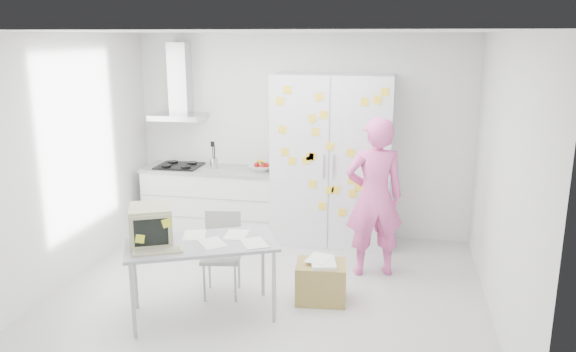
% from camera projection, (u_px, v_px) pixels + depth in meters
% --- Properties ---
extents(floor, '(4.50, 4.00, 0.02)m').
position_uv_depth(floor, '(269.00, 294.00, 5.97)').
color(floor, silver).
rests_on(floor, ground).
extents(walls, '(4.52, 4.01, 2.70)m').
position_uv_depth(walls, '(282.00, 155.00, 6.32)').
color(walls, white).
rests_on(walls, ground).
extents(ceiling, '(4.50, 4.00, 0.02)m').
position_uv_depth(ceiling, '(266.00, 31.00, 5.31)').
color(ceiling, white).
rests_on(ceiling, walls).
extents(counter_run, '(1.84, 0.63, 1.28)m').
position_uv_depth(counter_run, '(212.00, 200.00, 7.70)').
color(counter_run, white).
rests_on(counter_run, ground).
extents(range_hood, '(0.70, 0.48, 1.01)m').
position_uv_depth(range_hood, '(179.00, 89.00, 7.55)').
color(range_hood, silver).
rests_on(range_hood, walls).
extents(tall_cabinet, '(1.50, 0.68, 2.20)m').
position_uv_depth(tall_cabinet, '(332.00, 161.00, 7.20)').
color(tall_cabinet, silver).
rests_on(tall_cabinet, ground).
extents(person, '(0.76, 0.60, 1.82)m').
position_uv_depth(person, '(374.00, 197.00, 6.26)').
color(person, '#E95AA5').
rests_on(person, ground).
extents(desk, '(1.57, 1.22, 1.12)m').
position_uv_depth(desk, '(170.00, 234.00, 5.28)').
color(desk, gray).
rests_on(desk, ground).
extents(chair, '(0.45, 0.45, 0.87)m').
position_uv_depth(chair, '(222.00, 248.00, 5.89)').
color(chair, '#A6A6A4').
rests_on(chair, ground).
extents(cardboard_box, '(0.54, 0.45, 0.45)m').
position_uv_depth(cardboard_box, '(321.00, 281.00, 5.77)').
color(cardboard_box, '#9E8844').
rests_on(cardboard_box, ground).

